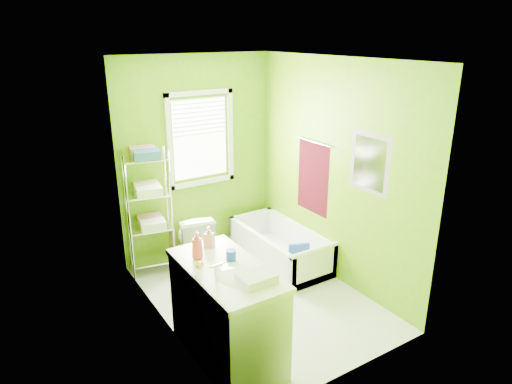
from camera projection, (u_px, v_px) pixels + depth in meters
ground at (257, 297)px, 5.17m from camera, size 2.90×2.90×0.00m
room_envelope at (257, 166)px, 4.66m from camera, size 2.14×2.94×2.62m
window at (200, 134)px, 5.80m from camera, size 0.92×0.05×1.22m
door at (213, 284)px, 3.52m from camera, size 0.09×0.80×2.00m
right_wall_decor at (334, 172)px, 5.24m from camera, size 0.04×1.48×1.17m
bathtub at (281, 251)px, 5.90m from camera, size 0.68×1.46×0.47m
toilet at (193, 239)px, 5.75m from camera, size 0.54×0.79×0.74m
vanity at (227, 310)px, 4.09m from camera, size 0.62×1.21×1.18m
wire_shelf_unit at (150, 199)px, 5.45m from camera, size 0.57×0.47×1.57m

